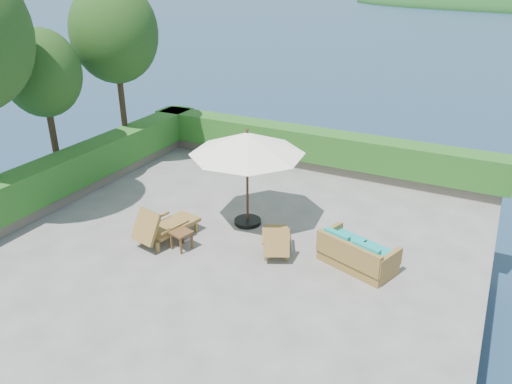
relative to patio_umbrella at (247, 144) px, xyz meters
The scene contains 14 objects.
ground 2.48m from the patio_umbrella, 86.35° to the right, with size 12.00×12.00×0.00m, color gray.
foundation 3.95m from the patio_umbrella, 86.35° to the right, with size 12.00×12.00×3.00m, color #514A40.
ocean 5.36m from the patio_umbrella, 86.35° to the right, with size 600.00×600.00×0.00m, color #152E43.
planter_wall_far 5.03m from the patio_umbrella, 89.19° to the left, with size 12.00×0.60×0.36m, color #736B5C.
planter_wall_left 6.00m from the patio_umbrella, 169.56° to the right, with size 0.60×12.00×0.36m, color #736B5C.
hedge_far 4.79m from the patio_umbrella, 89.19° to the left, with size 12.40×0.90×1.00m, color #224B15.
hedge_left 5.80m from the patio_umbrella, 169.56° to the right, with size 0.90×12.40×1.00m, color #224B15.
tree_mid 6.49m from the patio_umbrella, behind, with size 2.20×2.20×4.83m.
tree_far 6.68m from the patio_umbrella, 159.83° to the left, with size 2.80×2.80×6.03m.
patio_umbrella is the anchor object (origin of this frame).
lounge_left 2.94m from the patio_umbrella, 129.14° to the right, with size 1.05×1.85×1.01m.
lounge_right 2.51m from the patio_umbrella, 37.11° to the right, with size 1.18×1.58×0.85m.
side_table 2.79m from the patio_umbrella, 113.31° to the right, with size 0.55×0.55×0.48m.
wicker_loveseat 3.83m from the patio_umbrella, 13.36° to the right, with size 1.94×1.41×0.86m.
Camera 1 is at (5.55, -9.52, 6.39)m, focal length 35.00 mm.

